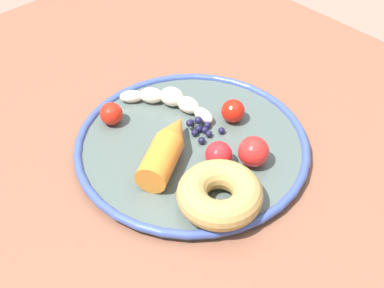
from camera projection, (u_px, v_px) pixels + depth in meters
dining_table at (236, 192)px, 0.83m from camera, size 1.21×0.84×0.70m
plate at (192, 145)px, 0.78m from camera, size 0.34×0.34×0.02m
banana at (169, 101)px, 0.83m from camera, size 0.15×0.08×0.03m
carrot_orange at (166, 148)px, 0.74m from camera, size 0.10×0.14×0.04m
donut at (220, 194)px, 0.68m from camera, size 0.13×0.13×0.04m
blueberry_pile at (201, 127)px, 0.79m from camera, size 0.05×0.05×0.02m
tomato_near at (253, 152)px, 0.73m from camera, size 0.04×0.04×0.04m
tomato_mid at (217, 153)px, 0.74m from camera, size 0.04×0.04×0.04m
tomato_far at (111, 114)px, 0.80m from camera, size 0.03×0.03×0.03m
tomato_extra at (233, 111)px, 0.80m from camera, size 0.04×0.04×0.04m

